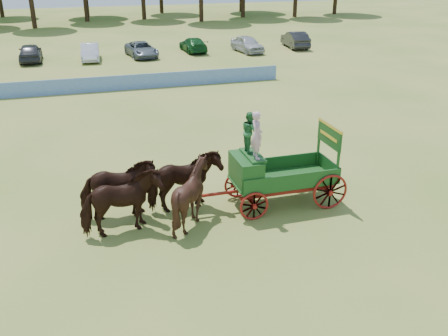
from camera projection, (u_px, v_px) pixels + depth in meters
ground at (162, 204)px, 19.19m from camera, size 160.00×160.00×0.00m
horse_lead_left at (121, 203)px, 16.72m from camera, size 2.89×1.73×2.29m
horse_lead_right at (118, 190)px, 17.69m from camera, size 2.77×1.37×2.29m
horse_wheel_left at (191, 194)px, 17.35m from camera, size 2.37×2.18×2.29m
horse_wheel_right at (184, 182)px, 18.32m from camera, size 2.84×1.56×2.29m
farm_dray at (265, 165)px, 18.42m from camera, size 6.00×2.00×3.87m
sponsor_banner at (102, 84)px, 34.55m from camera, size 26.00×0.08×1.05m
parked_cars at (57, 53)px, 44.10m from camera, size 47.34×6.69×1.62m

